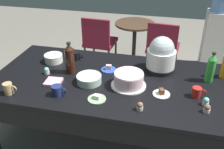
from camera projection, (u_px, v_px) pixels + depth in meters
The scene contains 24 objects.
ground at pixel (112, 140), 2.71m from camera, with size 9.00×9.00×0.00m, color slate.
potluck_table at pixel (112, 85), 2.36m from camera, with size 2.20×1.10×0.75m.
frosted_layer_cake at pixel (129, 80), 2.20m from camera, with size 0.31×0.31×0.13m.
slow_cooker at pixel (161, 55), 2.41m from camera, with size 0.28×0.28×0.34m.
glass_salad_bowl at pixel (89, 79), 2.27m from camera, with size 0.22×0.22×0.07m, color #B2C6BC.
ceramic_snack_bowl at pixel (54, 58), 2.62m from camera, with size 0.18×0.18×0.08m, color silver.
dessert_plate_sage at pixel (97, 98), 2.05m from camera, with size 0.15×0.15×0.04m.
dessert_plate_cobalt at pixel (109, 69), 2.48m from camera, with size 0.15×0.15×0.05m.
dessert_plate_white at pixel (161, 93), 2.11m from camera, with size 0.14×0.14×0.05m.
cupcake_vanilla at pixel (207, 109), 1.90m from camera, with size 0.05×0.05×0.07m.
cupcake_cocoa at pixel (140, 106), 1.93m from camera, with size 0.05×0.05×0.07m.
cupcake_berry at pixel (47, 71), 2.40m from camera, with size 0.05×0.05×0.07m.
cupcake_mint at pixel (206, 102), 1.98m from camera, with size 0.05×0.05×0.07m.
soda_bottle_lime_soda at pixel (211, 68), 2.24m from camera, with size 0.07×0.07×0.28m.
soda_bottle_cola at pixel (70, 59), 2.37m from camera, with size 0.09×0.09×0.31m.
coffee_mug_tan at pixel (8, 89), 2.11m from camera, with size 0.12×0.08×0.10m.
coffee_mug_black at pixel (76, 56), 2.67m from camera, with size 0.13×0.09×0.08m.
coffee_mug_red at pixel (197, 92), 2.07m from camera, with size 0.12×0.08×0.08m.
coffee_mug_navy at pixel (57, 90), 2.09m from camera, with size 0.13×0.09×0.09m.
paper_napkin_stack at pixel (53, 82), 2.27m from camera, with size 0.14×0.14×0.02m, color pink.
maroon_chair_left at pixel (99, 40), 3.84m from camera, with size 0.47×0.47×0.85m.
maroon_chair_right at pixel (163, 46), 3.65m from camera, with size 0.48×0.48×0.85m.
round_cafe_table at pixel (134, 37), 3.92m from camera, with size 0.60×0.60×0.72m.
water_cooler at pixel (216, 32), 3.86m from camera, with size 0.32×0.32×1.24m.
Camera 1 is at (0.46, -1.95, 1.95)m, focal length 40.91 mm.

